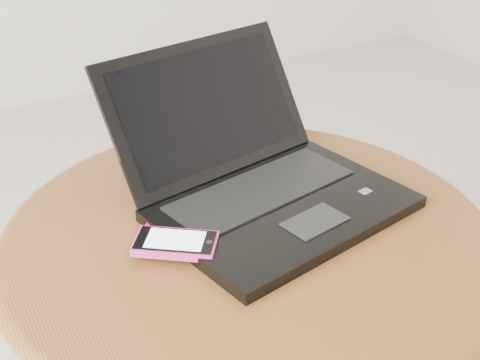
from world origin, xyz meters
TOP-DOWN VIEW (x-y plane):
  - table at (0.05, 0.11)m, footprint 0.68×0.68m
  - laptop at (0.10, 0.17)m, footprint 0.40×0.41m
  - phone_black at (-0.05, 0.11)m, footprint 0.13×0.12m
  - phone_pink at (-0.06, 0.10)m, footprint 0.12×0.11m

SIDE VIEW (x-z plane):
  - table at x=0.05m, z-range 0.15..0.69m
  - phone_black at x=-0.05m, z-range 0.54..0.55m
  - phone_pink at x=-0.06m, z-range 0.55..0.56m
  - laptop at x=0.10m, z-range 0.48..0.67m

